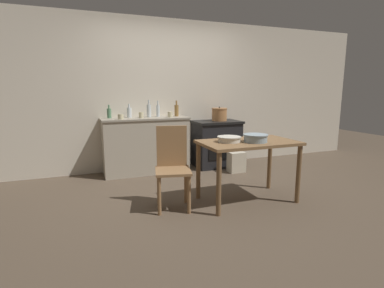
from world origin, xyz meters
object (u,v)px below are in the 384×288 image
Objects in this scene: work_table at (248,150)px; flour_sack at (236,162)px; bottle_mid_left at (149,110)px; cup_mid_right at (141,115)px; cup_right at (121,117)px; chair at (173,165)px; bottle_center_left at (158,111)px; mixing_bowl_small at (229,139)px; bottle_left at (129,112)px; stock_pot at (219,114)px; mixing_bowl_large at (256,138)px; cup_center_right at (170,115)px; stove at (216,143)px; bottle_far_left at (109,113)px; bottle_center at (177,110)px.

work_table reaches higher than flour_sack.
cup_mid_right is at bearing -142.53° from bottle_mid_left.
cup_right is (-1.83, 0.40, 0.79)m from flour_sack.
chair is 3.60× the size of bottle_center_left.
chair is 3.33× the size of mixing_bowl_small.
bottle_left is at bearing 110.18° from chair.
stock_pot is 0.94× the size of mixing_bowl_large.
bottle_center_left is (-0.70, 1.90, 0.22)m from mixing_bowl_large.
work_table is at bearing -50.82° from cup_right.
cup_right is at bearing -166.41° from cup_mid_right.
cup_center_right is (-0.25, 1.60, 0.17)m from mixing_bowl_small.
chair is at bearing -75.42° from cup_right.
chair is at bearing -130.34° from stove.
bottle_left reaches higher than stove.
bottle_mid_left reaches higher than mixing_bowl_large.
chair is 1.77m from bottle_center_left.
chair is at bearing -93.99° from bottle_mid_left.
bottle_left reaches higher than bottle_far_left.
mixing_bowl_small is at bearing 158.09° from mixing_bowl_large.
flour_sack is at bearing -34.06° from bottle_center.
mixing_bowl_large is 1.03× the size of mixing_bowl_small.
bottle_far_left reaches higher than mixing_bowl_large.
stock_pot is at bearing 75.39° from work_table.
mixing_bowl_large is (-0.48, -1.28, 0.64)m from flour_sack.
bottle_left reaches higher than mixing_bowl_large.
bottle_center_left is 2.78× the size of cup_mid_right.
stock_pot reaches higher than work_table.
mixing_bowl_small is 1.84m from bottle_center_left.
stove is at bearing -6.72° from bottle_center.
bottle_center reaches higher than chair.
stove is 2.96× the size of stock_pot.
bottle_center_left reaches higher than mixing_bowl_large.
cup_mid_right reaches higher than chair.
mixing_bowl_small is 1.76m from bottle_center.
bottle_center is at bearing -1.86° from bottle_mid_left.
cup_center_right reaches higher than cup_right.
work_table is 4.39× the size of bottle_center.
bottle_center_left is at bearing 19.28° from cup_right.
chair is at bearing -83.30° from bottle_left.
cup_right is (0.15, -0.24, -0.04)m from bottle_far_left.
stove is 9.13× the size of cup_center_right.
bottle_center reaches higher than cup_center_right.
bottle_center is 0.99m from cup_right.
bottle_center reaches higher than bottle_far_left.
cup_center_right is at bearing -48.71° from bottle_center_left.
cup_center_right reaches higher than mixing_bowl_small.
bottle_mid_left is at bearing 175.20° from stove.
cup_center_right is (0.95, -0.19, -0.04)m from bottle_far_left.
bottle_mid_left reaches higher than bottle_left.
bottle_mid_left is at bearing 37.47° from cup_mid_right.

